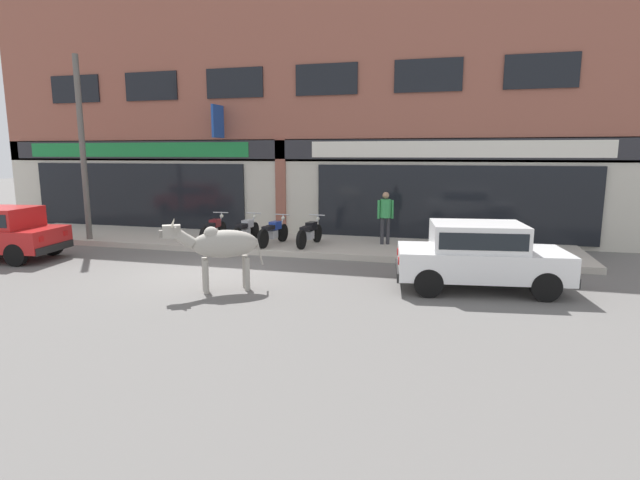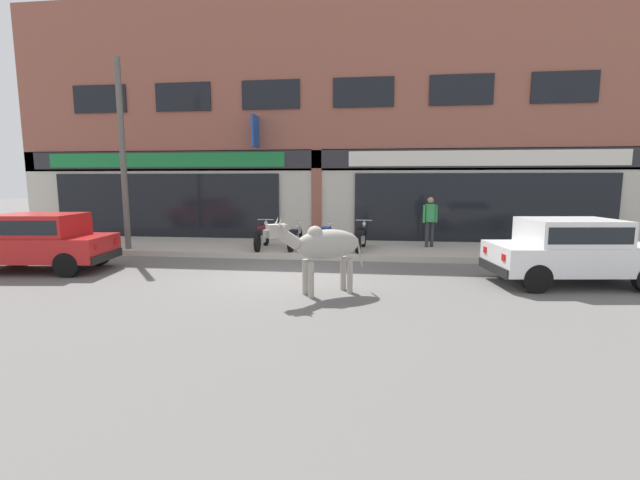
# 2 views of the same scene
# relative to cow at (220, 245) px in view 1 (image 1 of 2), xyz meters

# --- Properties ---
(ground_plane) EXTENTS (90.00, 90.00, 0.00)m
(ground_plane) POSITION_rel_cow_xyz_m (-1.07, 1.48, -1.01)
(ground_plane) COLOR #605E5B
(sidewalk) EXTENTS (19.00, 3.25, 0.17)m
(sidewalk) POSITION_rel_cow_xyz_m (-1.07, 5.30, -0.92)
(sidewalk) COLOR #B7AFA3
(sidewalk) RESTS_ON ground
(shop_building) EXTENTS (23.00, 1.40, 8.84)m
(shop_building) POSITION_rel_cow_xyz_m (-1.07, 7.18, 3.20)
(shop_building) COLOR #8E5142
(shop_building) RESTS_ON ground
(cow) EXTENTS (1.90, 1.36, 1.61)m
(cow) POSITION_rel_cow_xyz_m (0.00, 0.00, 0.00)
(cow) COLOR #9E998E
(cow) RESTS_ON ground
(car_1) EXTENTS (3.75, 2.05, 1.46)m
(car_1) POSITION_rel_cow_xyz_m (5.34, 1.51, -0.19)
(car_1) COLOR black
(car_1) RESTS_ON ground
(motorcycle_0) EXTENTS (0.52, 1.81, 0.88)m
(motorcycle_0) POSITION_rel_cow_xyz_m (-2.48, 4.53, -0.44)
(motorcycle_0) COLOR black
(motorcycle_0) RESTS_ON sidewalk
(motorcycle_1) EXTENTS (0.52, 1.81, 0.88)m
(motorcycle_1) POSITION_rel_cow_xyz_m (-1.44, 4.67, -0.44)
(motorcycle_1) COLOR black
(motorcycle_1) RESTS_ON sidewalk
(motorcycle_2) EXTENTS (0.58, 1.81, 0.88)m
(motorcycle_2) POSITION_rel_cow_xyz_m (-0.49, 4.55, -0.44)
(motorcycle_2) COLOR black
(motorcycle_2) RESTS_ON sidewalk
(motorcycle_3) EXTENTS (0.53, 1.81, 0.88)m
(motorcycle_3) POSITION_rel_cow_xyz_m (0.61, 4.71, -0.44)
(motorcycle_3) COLOR black
(motorcycle_3) RESTS_ON sidewalk
(pedestrian) EXTENTS (0.47, 0.32, 1.60)m
(pedestrian) POSITION_rel_cow_xyz_m (2.77, 5.52, 0.15)
(pedestrian) COLOR #2D2D33
(pedestrian) RESTS_ON sidewalk
(utility_pole) EXTENTS (0.18, 0.18, 5.75)m
(utility_pole) POSITION_rel_cow_xyz_m (-6.63, 3.98, 2.05)
(utility_pole) COLOR #595651
(utility_pole) RESTS_ON sidewalk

